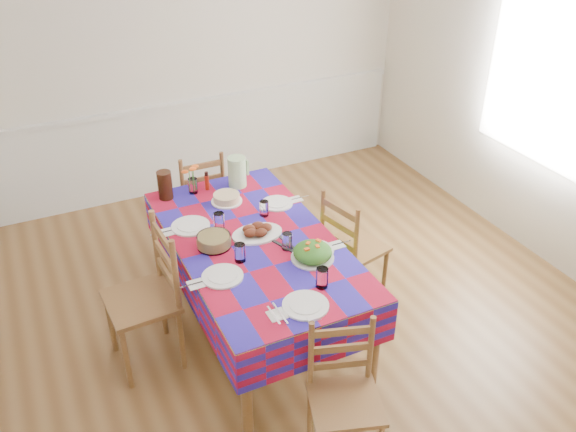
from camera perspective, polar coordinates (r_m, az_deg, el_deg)
The scene contains 23 objects.
room at distance 3.74m, azimuth 1.77°, elevation 4.89°, with size 4.58×5.08×2.78m.
wainscot at distance 6.21m, azimuth -8.94°, elevation 6.92°, with size 4.41×0.06×0.92m.
window_right at distance 5.22m, azimuth 23.01°, elevation 12.04°, with size 1.40×1.40×0.00m, color white.
dining_table at distance 4.16m, azimuth -3.13°, elevation -3.20°, with size 1.03×1.91×0.74m.
setting_near_head at distance 3.58m, azimuth 2.14°, elevation -7.42°, with size 0.44×0.30×0.13m.
setting_left_near at distance 3.82m, azimuth -5.63°, elevation -4.83°, with size 0.47×0.28×0.12m.
setting_left_far at distance 4.26m, azimuth -8.24°, elevation -0.79°, with size 0.49×0.29×0.13m.
setting_right_near at distance 3.99m, azimuth 1.69°, elevation -2.89°, with size 0.46×0.26×0.12m.
setting_right_far at distance 4.45m, azimuth -1.40°, elevation 1.05°, with size 0.44×0.26×0.11m.
meat_platter at distance 4.15m, azimuth -2.93°, elevation -1.45°, with size 0.35×0.25×0.07m.
salad_platter at distance 3.90m, azimuth 2.32°, elevation -3.45°, with size 0.28×0.28×0.12m.
pasta_bowl at distance 4.05m, azimuth -6.95°, elevation -2.33°, with size 0.23×0.23×0.08m.
cake at distance 4.55m, azimuth -5.77°, elevation 1.66°, with size 0.23×0.23×0.06m.
serving_utensils at distance 4.09m, azimuth -0.77°, elevation -2.36°, with size 0.15×0.34×0.01m.
flower_vase at distance 4.68m, azimuth -8.93°, elevation 3.20°, with size 0.14×0.12×0.23m.
hot_sauce at distance 4.72m, azimuth -7.60°, elevation 3.29°, with size 0.04×0.04×0.15m, color #B6220E.
green_pitcher at distance 4.73m, azimuth -4.79°, elevation 4.15°, with size 0.14×0.14×0.24m, color #A9D697.
tea_pitcher at distance 4.63m, azimuth -11.44°, elevation 2.86°, with size 0.11×0.11×0.22m, color black.
name_card at distance 3.46m, azimuth 2.46°, elevation -9.59°, with size 0.08×0.03×0.02m, color white.
chair_near at distance 3.50m, azimuth 5.25°, elevation -16.50°, with size 0.48×0.47×0.88m.
chair_far at distance 5.24m, azimuth -8.20°, elevation 1.60°, with size 0.41×0.39×0.90m.
chair_left at distance 4.09m, azimuth -12.98°, elevation -7.54°, with size 0.45×0.47×1.02m.
chair_right at distance 4.56m, azimuth 5.88°, elevation -3.04°, with size 0.47×0.49×0.93m.
Camera 1 is at (-1.55, -2.97, 3.02)m, focal length 38.00 mm.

